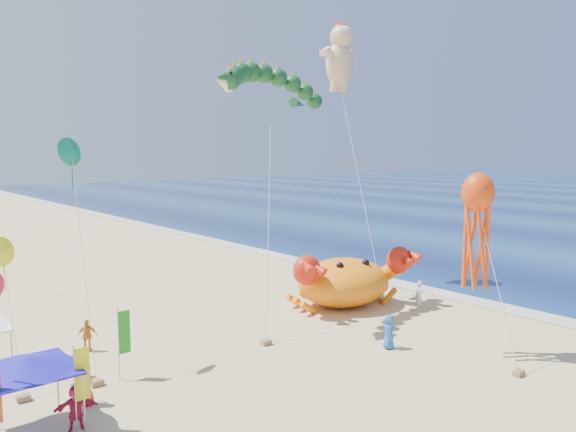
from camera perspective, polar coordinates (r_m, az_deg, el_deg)
The scene contains 9 objects.
ground at distance 30.86m, azimuth 5.35°, elevation -12.14°, with size 320.00×320.00×0.00m, color #D1B784.
foam_strip at distance 39.87m, azimuth 17.90°, elevation -8.12°, with size 320.00×320.00×0.00m, color silver.
crab_inflatable at distance 36.44m, azimuth 5.82°, elevation -6.51°, with size 8.63×6.49×3.78m.
dragon_kite at distance 34.08m, azimuth -1.95°, elevation 12.83°, with size 10.29×7.48×14.75m.
cherub_kite at distance 43.36m, azimuth 5.34°, elevation 15.86°, with size 3.74×7.87×19.31m.
octopus_kite at distance 28.13m, azimuth 18.66°, elevation -0.57°, with size 1.76×3.70×8.90m.
canopy_blue at distance 22.29m, azimuth -25.14°, elevation -13.54°, with size 3.54×3.54×2.71m.
feather_flags at distance 23.25m, azimuth -24.24°, elevation -13.79°, with size 7.68×4.44×3.20m.
beachgoers at distance 25.96m, azimuth -16.17°, elevation -14.05°, with size 28.43×10.09×1.88m.
Camera 1 is at (-20.54, -20.83, 9.85)m, focal length 35.00 mm.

